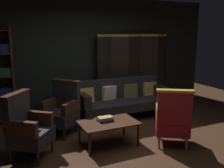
# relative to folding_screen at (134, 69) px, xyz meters

# --- Properties ---
(ground_plane) EXTENTS (10.00, 10.00, 0.00)m
(ground_plane) POSITION_rel_folding_screen_xyz_m (-1.32, -2.23, -0.99)
(ground_plane) COLOR #331E11
(back_wall) EXTENTS (7.20, 0.10, 2.80)m
(back_wall) POSITION_rel_folding_screen_xyz_m (-1.32, 0.22, 0.41)
(back_wall) COLOR black
(back_wall) RESTS_ON ground_plane
(folding_screen) EXTENTS (2.19, 0.23, 1.90)m
(folding_screen) POSITION_rel_folding_screen_xyz_m (0.00, 0.00, 0.00)
(folding_screen) COLOR black
(folding_screen) RESTS_ON ground_plane
(velvet_couch) EXTENTS (2.12, 0.78, 0.88)m
(velvet_couch) POSITION_rel_folding_screen_xyz_m (-0.77, -0.77, -0.53)
(velvet_couch) COLOR #382114
(velvet_couch) RESTS_ON ground_plane
(coffee_table) EXTENTS (1.00, 0.64, 0.42)m
(coffee_table) POSITION_rel_folding_screen_xyz_m (-1.68, -2.05, -0.61)
(coffee_table) COLOR #382114
(coffee_table) RESTS_ON ground_plane
(armchair_gilt_accent) EXTENTS (0.80, 0.80, 1.04)m
(armchair_gilt_accent) POSITION_rel_folding_screen_xyz_m (-0.68, -2.55, -0.50)
(armchair_gilt_accent) COLOR #B78E33
(armchair_gilt_accent) RESTS_ON ground_plane
(armchair_wing_left) EXTENTS (0.81, 0.81, 1.04)m
(armchair_wing_left) POSITION_rel_folding_screen_xyz_m (-3.02, -1.91, -0.50)
(armchair_wing_left) COLOR #382114
(armchair_wing_left) RESTS_ON ground_plane
(armchair_wing_right) EXTENTS (0.82, 0.82, 1.04)m
(armchair_wing_right) POSITION_rel_folding_screen_xyz_m (-2.28, -1.19, -0.50)
(armchair_wing_right) COLOR #382114
(armchair_wing_right) RESTS_ON ground_plane
(potted_plant) EXTENTS (0.61, 0.61, 0.91)m
(potted_plant) POSITION_rel_folding_screen_xyz_m (-2.01, -0.52, -0.46)
(potted_plant) COLOR brown
(potted_plant) RESTS_ON ground_plane
(book_navy_cloth) EXTENTS (0.27, 0.21, 0.04)m
(book_navy_cloth) POSITION_rel_folding_screen_xyz_m (-1.72, -1.99, -0.55)
(book_navy_cloth) COLOR navy
(book_navy_cloth) RESTS_ON coffee_table
(book_tan_leather) EXTENTS (0.26, 0.15, 0.04)m
(book_tan_leather) POSITION_rel_folding_screen_xyz_m (-1.72, -1.99, -0.51)
(book_tan_leather) COLOR #9E7A47
(book_tan_leather) RESTS_ON book_navy_cloth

